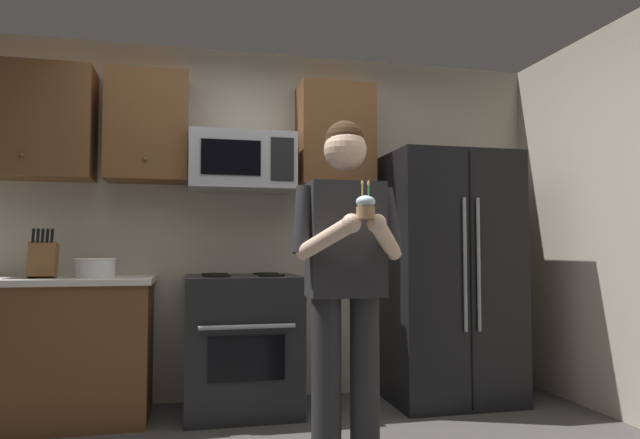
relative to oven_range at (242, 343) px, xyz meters
The scene contains 10 objects.
wall_back 0.94m from the oven_range, 69.02° to the left, with size 4.40×0.10×2.60m, color #B7AD99.
oven_range is the anchor object (origin of this frame).
microwave 1.26m from the oven_range, 89.98° to the left, with size 0.74×0.41×0.40m.
refrigerator 1.56m from the oven_range, ahead, with size 0.90×0.75×1.80m.
cabinet_row_upper 1.60m from the oven_range, 163.43° to the left, with size 2.78×0.36×0.76m.
counter_left 1.30m from the oven_range, behind, with size 1.44×0.66×0.92m.
knife_block 1.38m from the oven_range, behind, with size 0.16×0.15×0.32m.
bowl_large_white 1.09m from the oven_range, behind, with size 0.26×0.26×0.12m.
person 1.33m from the oven_range, 70.11° to the right, with size 0.60×0.48×1.76m.
cupcake 1.74m from the oven_range, 74.30° to the right, with size 0.09×0.09×0.17m.
Camera 1 is at (-0.51, -2.55, 1.10)m, focal length 31.85 mm.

